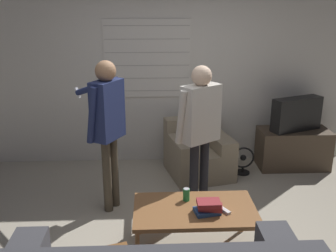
# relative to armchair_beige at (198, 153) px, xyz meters

# --- Properties ---
(ground_plane) EXTENTS (16.00, 16.00, 0.00)m
(ground_plane) POSITION_rel_armchair_beige_xyz_m (-0.39, -1.49, -0.30)
(ground_plane) COLOR #B2A893
(wall_back) EXTENTS (5.20, 0.08, 2.55)m
(wall_back) POSITION_rel_armchair_beige_xyz_m (-0.39, 0.54, 0.98)
(wall_back) COLOR silver
(wall_back) RESTS_ON ground_plane
(armchair_beige) EXTENTS (0.95, 0.97, 0.74)m
(armchair_beige) POSITION_rel_armchair_beige_xyz_m (0.00, 0.00, 0.00)
(armchair_beige) COLOR gray
(armchair_beige) RESTS_ON ground_plane
(coffee_table) EXTENTS (1.15, 0.67, 0.45)m
(coffee_table) POSITION_rel_armchair_beige_xyz_m (-0.24, -1.75, 0.11)
(coffee_table) COLOR brown
(coffee_table) RESTS_ON ground_plane
(tv_stand) EXTENTS (0.98, 0.48, 0.56)m
(tv_stand) POSITION_rel_armchair_beige_xyz_m (1.39, 0.16, -0.02)
(tv_stand) COLOR #4C3D2D
(tv_stand) RESTS_ON ground_plane
(tv) EXTENTS (0.75, 0.46, 0.47)m
(tv) POSITION_rel_armchair_beige_xyz_m (1.38, 0.16, 0.49)
(tv) COLOR black
(tv) RESTS_ON tv_stand
(person_left_standing) EXTENTS (0.62, 0.74, 1.71)m
(person_left_standing) POSITION_rel_armchair_beige_xyz_m (-1.11, -0.89, 0.79)
(person_left_standing) COLOR #4C4233
(person_left_standing) RESTS_ON ground_plane
(person_right_standing) EXTENTS (0.52, 0.78, 1.66)m
(person_right_standing) POSITION_rel_armchair_beige_xyz_m (-0.11, -0.95, 0.76)
(person_right_standing) COLOR black
(person_right_standing) RESTS_ON ground_plane
(book_stack) EXTENTS (0.27, 0.20, 0.12)m
(book_stack) POSITION_rel_armchair_beige_xyz_m (-0.12, -1.83, 0.21)
(book_stack) COLOR #284C89
(book_stack) RESTS_ON coffee_table
(soda_can) EXTENTS (0.07, 0.07, 0.13)m
(soda_can) POSITION_rel_armchair_beige_xyz_m (-0.30, -1.59, 0.21)
(soda_can) COLOR #238E47
(soda_can) RESTS_ON coffee_table
(spare_remote) EXTENTS (0.10, 0.13, 0.02)m
(spare_remote) POSITION_rel_armchair_beige_xyz_m (0.03, -1.82, 0.16)
(spare_remote) COLOR white
(spare_remote) RESTS_ON coffee_table
(floor_fan) EXTENTS (0.31, 0.20, 0.38)m
(floor_fan) POSITION_rel_armchair_beige_xyz_m (0.63, -0.04, -0.12)
(floor_fan) COLOR black
(floor_fan) RESTS_ON ground_plane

